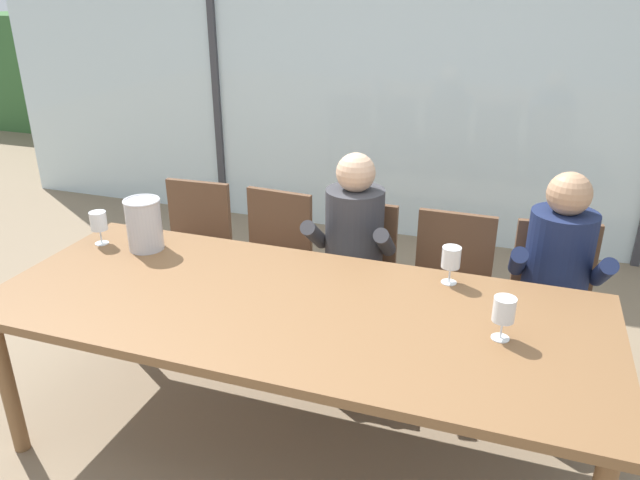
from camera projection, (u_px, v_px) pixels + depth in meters
The scene contains 16 objects.
ground at pixel (354, 336), 3.69m from camera, with size 14.00×14.00×0.00m, color #847056.
window_glass_panel at pixel (419, 80), 4.65m from camera, with size 7.81×0.03×2.60m, color silver.
window_mullion_left at pixel (215, 70), 5.16m from camera, with size 0.06×0.06×2.60m, color #38383D.
hillside_vineyard at pixel (462, 86), 7.56m from camera, with size 13.81×2.40×1.58m, color #386633.
dining_table at pixel (293, 317), 2.55m from camera, with size 2.61×1.06×0.76m.
chair_near_curtain at pixel (194, 242), 3.77m from camera, with size 0.46×0.46×0.87m.
chair_left_of_center at pixel (272, 254), 3.60m from camera, with size 0.48×0.48×0.87m.
chair_center at pixel (355, 269), 3.42m from camera, with size 0.44×0.44×0.87m.
chair_right_of_center at pixel (450, 282), 3.26m from camera, with size 0.44×0.44×0.87m.
chair_near_window_right at pixel (553, 294), 3.14m from camera, with size 0.49×0.49×0.87m.
person_charcoal_jacket at pixel (351, 249), 3.25m from camera, with size 0.48×0.62×1.19m.
person_navy_polo at pixel (556, 278), 2.94m from camera, with size 0.47×0.61×1.19m.
ice_bucket_primary at pixel (144, 224), 2.99m from camera, with size 0.18×0.18×0.26m.
wine_glass_by_left_taster at pixel (99, 222), 3.06m from camera, with size 0.08×0.08×0.17m.
wine_glass_near_bucket at pixel (451, 259), 2.66m from camera, with size 0.08×0.08×0.17m.
wine_glass_center_pour at pixel (504, 310), 2.23m from camera, with size 0.08×0.08×0.17m.
Camera 1 is at (0.83, -2.05, 2.01)m, focal length 33.77 mm.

